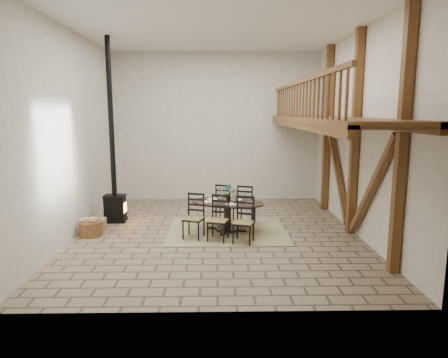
{
  "coord_description": "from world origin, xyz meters",
  "views": [
    {
      "loc": [
        -0.01,
        -9.73,
        3.07
      ],
      "look_at": [
        0.18,
        0.4,
        1.33
      ],
      "focal_mm": 32.0,
      "sensor_mm": 36.0,
      "label": 1
    }
  ],
  "objects_px": {
    "wood_stove": "(114,181)",
    "log_stack": "(100,224)",
    "log_basket": "(91,228)",
    "dining_table": "(226,216)"
  },
  "relations": [
    {
      "from": "wood_stove",
      "to": "log_basket",
      "type": "relative_size",
      "value": 8.92
    },
    {
      "from": "log_basket",
      "to": "dining_table",
      "type": "bearing_deg",
      "value": 3.91
    },
    {
      "from": "wood_stove",
      "to": "dining_table",
      "type": "bearing_deg",
      "value": -19.66
    },
    {
      "from": "wood_stove",
      "to": "log_basket",
      "type": "height_order",
      "value": "wood_stove"
    },
    {
      "from": "log_basket",
      "to": "log_stack",
      "type": "bearing_deg",
      "value": 83.24
    },
    {
      "from": "wood_stove",
      "to": "log_stack",
      "type": "relative_size",
      "value": 12.83
    },
    {
      "from": "wood_stove",
      "to": "log_stack",
      "type": "distance_m",
      "value": 1.27
    },
    {
      "from": "dining_table",
      "to": "wood_stove",
      "type": "height_order",
      "value": "wood_stove"
    },
    {
      "from": "dining_table",
      "to": "wood_stove",
      "type": "bearing_deg",
      "value": 178.44
    },
    {
      "from": "log_basket",
      "to": "log_stack",
      "type": "height_order",
      "value": "log_basket"
    }
  ]
}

